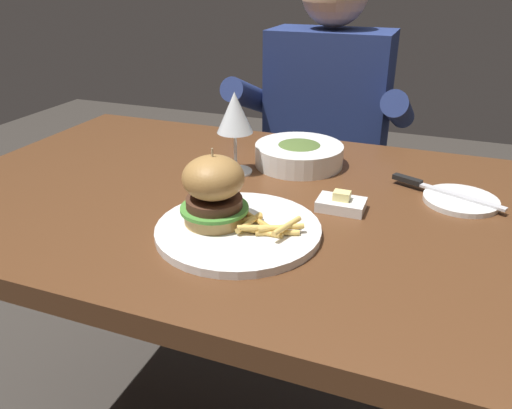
{
  "coord_description": "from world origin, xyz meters",
  "views": [
    {
      "loc": [
        0.31,
        -0.82,
        1.14
      ],
      "look_at": [
        0.04,
        -0.12,
        0.78
      ],
      "focal_mm": 35.0,
      "sensor_mm": 36.0,
      "label": 1
    }
  ],
  "objects_px": {
    "main_plate": "(238,230)",
    "wine_glass": "(235,115)",
    "soup_bowl": "(299,154)",
    "diner_person": "(324,164)",
    "butter_dish": "(342,203)",
    "bread_plate": "(461,200)",
    "burger_sandwich": "(214,190)",
    "table_knife": "(436,189)"
  },
  "relations": [
    {
      "from": "butter_dish",
      "to": "diner_person",
      "type": "relative_size",
      "value": 0.07
    },
    {
      "from": "butter_dish",
      "to": "table_knife",
      "type": "bearing_deg",
      "value": 38.69
    },
    {
      "from": "bread_plate",
      "to": "soup_bowl",
      "type": "height_order",
      "value": "soup_bowl"
    },
    {
      "from": "butter_dish",
      "to": "soup_bowl",
      "type": "relative_size",
      "value": 0.44
    },
    {
      "from": "wine_glass",
      "to": "butter_dish",
      "type": "distance_m",
      "value": 0.29
    },
    {
      "from": "butter_dish",
      "to": "bread_plate",
      "type": "bearing_deg",
      "value": 27.47
    },
    {
      "from": "table_knife",
      "to": "diner_person",
      "type": "relative_size",
      "value": 0.18
    },
    {
      "from": "main_plate",
      "to": "table_knife",
      "type": "xyz_separation_m",
      "value": [
        0.3,
        0.28,
        0.01
      ]
    },
    {
      "from": "burger_sandwich",
      "to": "soup_bowl",
      "type": "xyz_separation_m",
      "value": [
        0.04,
        0.34,
        -0.05
      ]
    },
    {
      "from": "table_knife",
      "to": "soup_bowl",
      "type": "distance_m",
      "value": 0.3
    },
    {
      "from": "bread_plate",
      "to": "main_plate",
      "type": "bearing_deg",
      "value": -142.67
    },
    {
      "from": "wine_glass",
      "to": "diner_person",
      "type": "distance_m",
      "value": 0.65
    },
    {
      "from": "burger_sandwich",
      "to": "table_knife",
      "type": "relative_size",
      "value": 0.61
    },
    {
      "from": "soup_bowl",
      "to": "wine_glass",
      "type": "bearing_deg",
      "value": -140.96
    },
    {
      "from": "burger_sandwich",
      "to": "butter_dish",
      "type": "xyz_separation_m",
      "value": [
        0.18,
        0.15,
        -0.06
      ]
    },
    {
      "from": "burger_sandwich",
      "to": "diner_person",
      "type": "height_order",
      "value": "diner_person"
    },
    {
      "from": "table_knife",
      "to": "butter_dish",
      "type": "bearing_deg",
      "value": -141.31
    },
    {
      "from": "wine_glass",
      "to": "butter_dish",
      "type": "bearing_deg",
      "value": -21.05
    },
    {
      "from": "main_plate",
      "to": "butter_dish",
      "type": "bearing_deg",
      "value": 48.17
    },
    {
      "from": "wine_glass",
      "to": "bread_plate",
      "type": "distance_m",
      "value": 0.47
    },
    {
      "from": "table_knife",
      "to": "diner_person",
      "type": "distance_m",
      "value": 0.67
    },
    {
      "from": "soup_bowl",
      "to": "burger_sandwich",
      "type": "bearing_deg",
      "value": -97.4
    },
    {
      "from": "burger_sandwich",
      "to": "soup_bowl",
      "type": "relative_size",
      "value": 0.66
    },
    {
      "from": "main_plate",
      "to": "wine_glass",
      "type": "distance_m",
      "value": 0.3
    },
    {
      "from": "main_plate",
      "to": "soup_bowl",
      "type": "bearing_deg",
      "value": 89.82
    },
    {
      "from": "burger_sandwich",
      "to": "butter_dish",
      "type": "bearing_deg",
      "value": 40.04
    },
    {
      "from": "wine_glass",
      "to": "bread_plate",
      "type": "height_order",
      "value": "wine_glass"
    },
    {
      "from": "soup_bowl",
      "to": "diner_person",
      "type": "distance_m",
      "value": 0.52
    },
    {
      "from": "burger_sandwich",
      "to": "soup_bowl",
      "type": "height_order",
      "value": "burger_sandwich"
    },
    {
      "from": "table_knife",
      "to": "butter_dish",
      "type": "xyz_separation_m",
      "value": [
        -0.16,
        -0.13,
        -0.0
      ]
    },
    {
      "from": "main_plate",
      "to": "diner_person",
      "type": "distance_m",
      "value": 0.85
    },
    {
      "from": "burger_sandwich",
      "to": "diner_person",
      "type": "xyz_separation_m",
      "value": [
        -0.01,
        0.82,
        -0.25
      ]
    },
    {
      "from": "wine_glass",
      "to": "soup_bowl",
      "type": "height_order",
      "value": "wine_glass"
    },
    {
      "from": "main_plate",
      "to": "wine_glass",
      "type": "height_order",
      "value": "wine_glass"
    },
    {
      "from": "main_plate",
      "to": "wine_glass",
      "type": "xyz_separation_m",
      "value": [
        -0.11,
        0.25,
        0.12
      ]
    },
    {
      "from": "butter_dish",
      "to": "diner_person",
      "type": "bearing_deg",
      "value": 105.72
    },
    {
      "from": "diner_person",
      "to": "bread_plate",
      "type": "bearing_deg",
      "value": -55.12
    },
    {
      "from": "bread_plate",
      "to": "diner_person",
      "type": "xyz_separation_m",
      "value": [
        -0.39,
        0.56,
        -0.18
      ]
    },
    {
      "from": "wine_glass",
      "to": "soup_bowl",
      "type": "relative_size",
      "value": 0.89
    },
    {
      "from": "diner_person",
      "to": "table_knife",
      "type": "bearing_deg",
      "value": -57.53
    },
    {
      "from": "butter_dish",
      "to": "soup_bowl",
      "type": "bearing_deg",
      "value": 126.13
    },
    {
      "from": "table_knife",
      "to": "butter_dish",
      "type": "relative_size",
      "value": 2.47
    }
  ]
}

